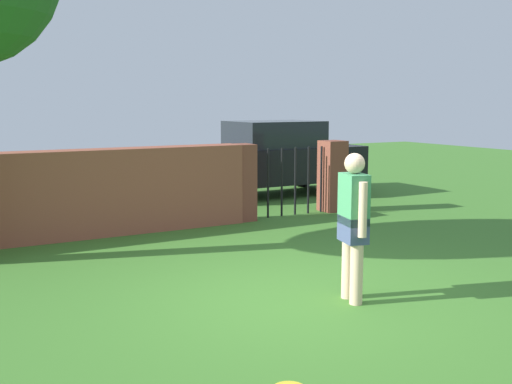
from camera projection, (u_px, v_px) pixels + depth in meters
ground_plane at (301, 300)px, 6.74m from camera, size 40.00×40.00×0.00m
brick_wall at (69, 195)px, 9.69m from camera, size 5.94×0.50×1.41m
person at (353, 220)px, 6.58m from camera, size 0.30×0.53×1.62m
fence_gate at (289, 179)px, 11.66m from camera, size 2.49×0.44×1.40m
car at (274, 158)px, 14.23m from camera, size 4.22×1.96×1.72m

